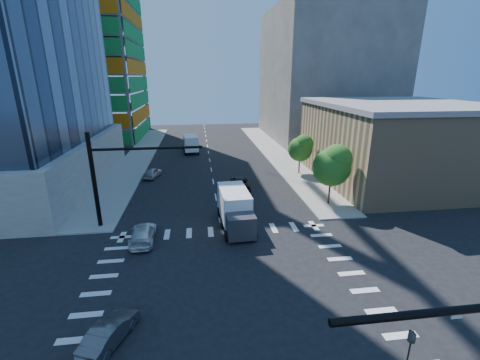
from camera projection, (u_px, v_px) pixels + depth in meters
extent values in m
plane|color=black|center=(231.00, 292.00, 21.55)|extent=(160.00, 160.00, 0.00)
cube|color=silver|center=(231.00, 292.00, 21.55)|extent=(20.00, 20.00, 0.01)
cube|color=gray|center=(275.00, 152.00, 60.80)|extent=(5.00, 60.00, 0.15)
cube|color=gray|center=(139.00, 156.00, 57.72)|extent=(5.00, 60.00, 0.15)
cube|color=#198A39|center=(134.00, 25.00, 70.64)|extent=(0.12, 24.00, 49.00)
cube|color=#C46A0B|center=(48.00, 14.00, 57.20)|extent=(24.00, 0.12, 49.00)
cube|color=tan|center=(396.00, 144.00, 43.85)|extent=(20.00, 22.00, 10.00)
cube|color=gray|center=(402.00, 104.00, 42.21)|extent=(20.50, 22.50, 0.60)
cube|color=#595650|center=(324.00, 76.00, 72.44)|extent=(24.00, 30.00, 28.00)
imported|color=black|center=(409.00, 346.00, 9.21)|extent=(0.16, 0.20, 1.00)
cylinder|color=black|center=(94.00, 181.00, 29.55)|extent=(0.40, 0.40, 9.00)
cylinder|color=black|center=(147.00, 148.00, 29.27)|extent=(10.00, 0.24, 0.24)
imported|color=black|center=(159.00, 160.00, 29.73)|extent=(0.16, 0.20, 1.00)
cylinder|color=#382316|center=(329.00, 194.00, 35.90)|extent=(0.20, 0.20, 2.27)
sphere|color=#265516|center=(332.00, 167.00, 34.95)|extent=(4.16, 4.16, 4.16)
sphere|color=#347E2A|center=(337.00, 159.00, 34.42)|extent=(3.25, 3.25, 3.25)
cylinder|color=#382316|center=(299.00, 167.00, 47.31)|extent=(0.20, 0.20, 1.92)
sphere|color=#265516|center=(300.00, 149.00, 46.51)|extent=(3.52, 3.52, 3.52)
sphere|color=#347E2A|center=(304.00, 144.00, 46.02)|extent=(2.75, 2.75, 2.75)
imported|color=black|center=(240.00, 184.00, 40.93)|extent=(2.47, 5.06, 1.38)
imported|color=silver|center=(143.00, 234.00, 28.06)|extent=(2.14, 4.96, 1.42)
imported|color=#AAABB1|center=(153.00, 173.00, 45.82)|extent=(2.60, 4.36, 1.39)
imported|color=#48494D|center=(110.00, 332.00, 17.37)|extent=(2.75, 4.13, 1.29)
cube|color=white|center=(236.00, 208.00, 30.15)|extent=(2.89, 5.54, 2.81)
cube|color=#39383F|center=(236.00, 215.00, 30.36)|extent=(2.59, 2.08, 2.05)
cube|color=white|center=(190.00, 142.00, 61.17)|extent=(2.90, 5.32, 2.66)
cube|color=#39383F|center=(191.00, 145.00, 61.38)|extent=(2.51, 2.05, 1.95)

